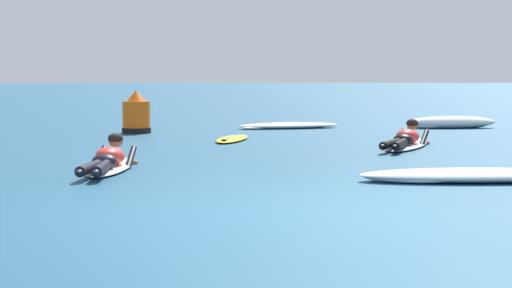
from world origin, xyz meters
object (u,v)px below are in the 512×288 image
surfer_far (406,141)px  surfer_near (108,161)px  channel_marker_buoy (136,116)px  drifting_surfboard (232,139)px

surfer_far → surfer_near: bearing=-146.6°
surfer_far → channel_marker_buoy: (-5.14, 3.76, 0.24)m
surfer_near → drifting_surfboard: bearing=70.0°
surfer_far → drifting_surfboard: surfer_far is taller
surfer_far → drifting_surfboard: bearing=150.5°
surfer_near → surfer_far: same height
surfer_near → drifting_surfboard: 5.29m
surfer_far → channel_marker_buoy: bearing=143.9°
surfer_far → channel_marker_buoy: 6.37m
drifting_surfboard → channel_marker_buoy: size_ratio=2.10×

